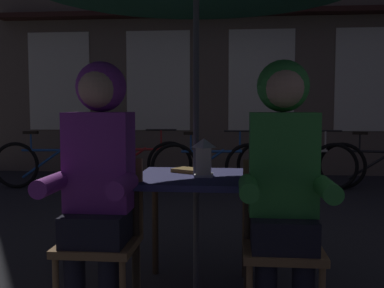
{
  "coord_description": "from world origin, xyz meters",
  "views": [
    {
      "loc": [
        0.24,
        -2.75,
        1.16
      ],
      "look_at": [
        0.0,
        -0.26,
        0.95
      ],
      "focal_mm": 42.83,
      "sensor_mm": 36.0,
      "label": 1
    }
  ],
  "objects_px": {
    "person_left_hooded": "(98,166)",
    "person_right_hooded": "(283,169)",
    "bicycle_second": "(134,163)",
    "bicycle_fifth": "(381,166)",
    "book": "(190,170)",
    "cafe_table": "(196,192)",
    "bicycle_nearest": "(51,164)",
    "lantern": "(204,157)",
    "bicycle_third": "(211,166)",
    "chair_right": "(281,235)",
    "chair_left": "(102,230)",
    "bicycle_fourth": "(296,164)"
  },
  "relations": [
    {
      "from": "cafe_table",
      "to": "bicycle_second",
      "type": "xyz_separation_m",
      "value": [
        -1.22,
        3.7,
        -0.29
      ]
    },
    {
      "from": "chair_right",
      "to": "bicycle_second",
      "type": "bearing_deg",
      "value": 112.68
    },
    {
      "from": "bicycle_fourth",
      "to": "book",
      "type": "bearing_deg",
      "value": -107.54
    },
    {
      "from": "person_left_hooded",
      "to": "bicycle_second",
      "type": "relative_size",
      "value": 0.84
    },
    {
      "from": "lantern",
      "to": "bicycle_second",
      "type": "xyz_separation_m",
      "value": [
        -1.27,
        3.73,
        -0.51
      ]
    },
    {
      "from": "cafe_table",
      "to": "bicycle_nearest",
      "type": "height_order",
      "value": "bicycle_nearest"
    },
    {
      "from": "bicycle_second",
      "to": "bicycle_third",
      "type": "xyz_separation_m",
      "value": [
        1.13,
        -0.21,
        0.0
      ]
    },
    {
      "from": "bicycle_nearest",
      "to": "bicycle_third",
      "type": "height_order",
      "value": "same"
    },
    {
      "from": "bicycle_second",
      "to": "bicycle_fifth",
      "type": "xyz_separation_m",
      "value": [
        3.44,
        -0.03,
        0.0
      ]
    },
    {
      "from": "bicycle_second",
      "to": "book",
      "type": "height_order",
      "value": "bicycle_second"
    },
    {
      "from": "bicycle_fourth",
      "to": "bicycle_fifth",
      "type": "bearing_deg",
      "value": -3.74
    },
    {
      "from": "chair_right",
      "to": "book",
      "type": "distance_m",
      "value": 0.78
    },
    {
      "from": "person_left_hooded",
      "to": "bicycle_second",
      "type": "xyz_separation_m",
      "value": [
        -0.74,
        4.12,
        -0.5
      ]
    },
    {
      "from": "lantern",
      "to": "chair_right",
      "type": "height_order",
      "value": "lantern"
    },
    {
      "from": "bicycle_fifth",
      "to": "bicycle_nearest",
      "type": "bearing_deg",
      "value": -177.27
    },
    {
      "from": "bicycle_nearest",
      "to": "bicycle_third",
      "type": "relative_size",
      "value": 1.0
    },
    {
      "from": "bicycle_fifth",
      "to": "book",
      "type": "height_order",
      "value": "bicycle_fifth"
    },
    {
      "from": "person_right_hooded",
      "to": "bicycle_third",
      "type": "relative_size",
      "value": 0.84
    },
    {
      "from": "lantern",
      "to": "bicycle_third",
      "type": "relative_size",
      "value": 0.14
    },
    {
      "from": "lantern",
      "to": "chair_left",
      "type": "bearing_deg",
      "value": -148.09
    },
    {
      "from": "bicycle_second",
      "to": "bicycle_third",
      "type": "bearing_deg",
      "value": -10.34
    },
    {
      "from": "chair_left",
      "to": "bicycle_fourth",
      "type": "distance_m",
      "value": 4.4
    },
    {
      "from": "person_right_hooded",
      "to": "bicycle_third",
      "type": "bearing_deg",
      "value": 98.3
    },
    {
      "from": "bicycle_nearest",
      "to": "book",
      "type": "distance_m",
      "value": 4.06
    },
    {
      "from": "chair_right",
      "to": "person_right_hooded",
      "type": "xyz_separation_m",
      "value": [
        0.0,
        -0.06,
        0.36
      ]
    },
    {
      "from": "bicycle_nearest",
      "to": "bicycle_fifth",
      "type": "xyz_separation_m",
      "value": [
        4.58,
        0.22,
        0.0
      ]
    },
    {
      "from": "chair_right",
      "to": "person_left_hooded",
      "type": "bearing_deg",
      "value": -176.61
    },
    {
      "from": "person_left_hooded",
      "to": "person_right_hooded",
      "type": "xyz_separation_m",
      "value": [
        0.96,
        0.0,
        0.0
      ]
    },
    {
      "from": "person_left_hooded",
      "to": "bicycle_third",
      "type": "distance_m",
      "value": 3.97
    },
    {
      "from": "lantern",
      "to": "person_right_hooded",
      "type": "xyz_separation_m",
      "value": [
        0.43,
        -0.39,
        -0.01
      ]
    },
    {
      "from": "person_right_hooded",
      "to": "person_left_hooded",
      "type": "bearing_deg",
      "value": 180.0
    },
    {
      "from": "bicycle_nearest",
      "to": "bicycle_fourth",
      "type": "distance_m",
      "value": 3.45
    },
    {
      "from": "bicycle_fifth",
      "to": "chair_left",
      "type": "bearing_deg",
      "value": -123.77
    },
    {
      "from": "chair_right",
      "to": "book",
      "type": "height_order",
      "value": "chair_right"
    },
    {
      "from": "bicycle_third",
      "to": "bicycle_nearest",
      "type": "bearing_deg",
      "value": -179.04
    },
    {
      "from": "chair_right",
      "to": "bicycle_third",
      "type": "xyz_separation_m",
      "value": [
        -0.57,
        3.86,
        -0.14
      ]
    },
    {
      "from": "lantern",
      "to": "person_right_hooded",
      "type": "height_order",
      "value": "person_right_hooded"
    },
    {
      "from": "cafe_table",
      "to": "chair_left",
      "type": "xyz_separation_m",
      "value": [
        -0.48,
        -0.37,
        -0.15
      ]
    },
    {
      "from": "person_left_hooded",
      "to": "bicycle_third",
      "type": "height_order",
      "value": "person_left_hooded"
    },
    {
      "from": "chair_right",
      "to": "person_right_hooded",
      "type": "height_order",
      "value": "person_right_hooded"
    },
    {
      "from": "bicycle_nearest",
      "to": "book",
      "type": "height_order",
      "value": "bicycle_nearest"
    },
    {
      "from": "bicycle_fifth",
      "to": "book",
      "type": "bearing_deg",
      "value": -122.76
    },
    {
      "from": "bicycle_fourth",
      "to": "lantern",
      "type": "bearing_deg",
      "value": -105.34
    },
    {
      "from": "chair_left",
      "to": "person_right_hooded",
      "type": "xyz_separation_m",
      "value": [
        0.96,
        -0.06,
        0.36
      ]
    },
    {
      "from": "bicycle_second",
      "to": "bicycle_fifth",
      "type": "distance_m",
      "value": 3.44
    },
    {
      "from": "lantern",
      "to": "bicycle_second",
      "type": "relative_size",
      "value": 0.14
    },
    {
      "from": "person_right_hooded",
      "to": "bicycle_second",
      "type": "xyz_separation_m",
      "value": [
        -1.7,
        4.12,
        -0.5
      ]
    },
    {
      "from": "cafe_table",
      "to": "bicycle_second",
      "type": "height_order",
      "value": "bicycle_second"
    },
    {
      "from": "person_left_hooded",
      "to": "bicycle_fourth",
      "type": "distance_m",
      "value": 4.48
    },
    {
      "from": "book",
      "to": "person_left_hooded",
      "type": "bearing_deg",
      "value": -98.82
    }
  ]
}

